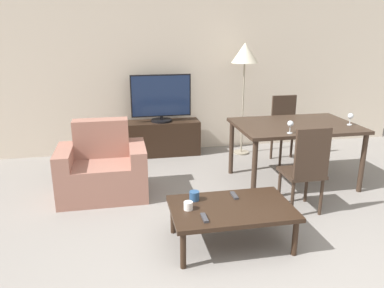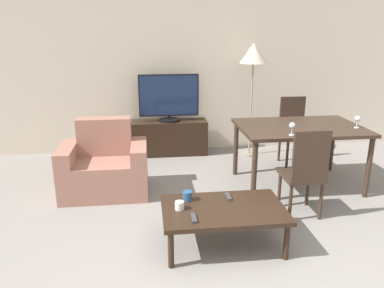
{
  "view_description": "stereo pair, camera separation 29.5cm",
  "coord_description": "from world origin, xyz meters",
  "px_view_note": "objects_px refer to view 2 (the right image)",
  "views": [
    {
      "loc": [
        -0.99,
        -2.08,
        1.89
      ],
      "look_at": [
        -0.22,
        1.85,
        0.65
      ],
      "focal_mm": 35.0,
      "sensor_mm": 36.0,
      "label": 1
    },
    {
      "loc": [
        -0.7,
        -2.13,
        1.89
      ],
      "look_at": [
        -0.22,
        1.85,
        0.65
      ],
      "focal_mm": 35.0,
      "sensor_mm": 36.0,
      "label": 2
    }
  ],
  "objects_px": {
    "coffee_table": "(223,211)",
    "remote_primary": "(194,218)",
    "remote_secondary": "(228,197)",
    "wine_glass_center": "(292,126)",
    "armchair": "(105,168)",
    "tv": "(169,98)",
    "dining_chair_near": "(305,170)",
    "dining_chair_far": "(294,128)",
    "floor_lamp": "(253,57)",
    "cup_colored_far": "(179,205)",
    "dining_table": "(300,132)",
    "wine_glass_left": "(358,119)",
    "tv_stand": "(170,137)",
    "cup_white_near": "(187,196)"
  },
  "relations": [
    {
      "from": "remote_secondary",
      "to": "wine_glass_left",
      "type": "xyz_separation_m",
      "value": [
        1.72,
        0.88,
        0.49
      ]
    },
    {
      "from": "dining_chair_near",
      "to": "wine_glass_center",
      "type": "relative_size",
      "value": 6.56
    },
    {
      "from": "dining_table",
      "to": "wine_glass_center",
      "type": "bearing_deg",
      "value": -123.83
    },
    {
      "from": "remote_primary",
      "to": "wine_glass_center",
      "type": "height_order",
      "value": "wine_glass_center"
    },
    {
      "from": "dining_chair_far",
      "to": "tv_stand",
      "type": "bearing_deg",
      "value": 161.04
    },
    {
      "from": "armchair",
      "to": "cup_colored_far",
      "type": "distance_m",
      "value": 1.5
    },
    {
      "from": "floor_lamp",
      "to": "wine_glass_center",
      "type": "xyz_separation_m",
      "value": [
        0.01,
        -1.62,
        -0.63
      ]
    },
    {
      "from": "remote_primary",
      "to": "cup_white_near",
      "type": "distance_m",
      "value": 0.37
    },
    {
      "from": "tv",
      "to": "dining_chair_far",
      "type": "distance_m",
      "value": 1.89
    },
    {
      "from": "tv",
      "to": "dining_chair_far",
      "type": "relative_size",
      "value": 0.94
    },
    {
      "from": "tv",
      "to": "coffee_table",
      "type": "bearing_deg",
      "value": -83.23
    },
    {
      "from": "tv",
      "to": "remote_primary",
      "type": "xyz_separation_m",
      "value": [
        0.03,
        -2.83,
        -0.5
      ]
    },
    {
      "from": "remote_primary",
      "to": "cup_colored_far",
      "type": "height_order",
      "value": "cup_colored_far"
    },
    {
      "from": "floor_lamp",
      "to": "remote_primary",
      "type": "relative_size",
      "value": 11.33
    },
    {
      "from": "dining_chair_near",
      "to": "remote_primary",
      "type": "height_order",
      "value": "dining_chair_near"
    },
    {
      "from": "tv",
      "to": "coffee_table",
      "type": "xyz_separation_m",
      "value": [
        0.32,
        -2.66,
        -0.55
      ]
    },
    {
      "from": "dining_chair_far",
      "to": "wine_glass_center",
      "type": "xyz_separation_m",
      "value": [
        -0.51,
        -1.2,
        0.35
      ]
    },
    {
      "from": "dining_table",
      "to": "dining_chair_far",
      "type": "distance_m",
      "value": 0.87
    },
    {
      "from": "dining_chair_near",
      "to": "wine_glass_left",
      "type": "distance_m",
      "value": 1.15
    },
    {
      "from": "coffee_table",
      "to": "remote_secondary",
      "type": "xyz_separation_m",
      "value": [
        0.09,
        0.19,
        0.05
      ]
    },
    {
      "from": "coffee_table",
      "to": "floor_lamp",
      "type": "distance_m",
      "value": 2.88
    },
    {
      "from": "armchair",
      "to": "wine_glass_center",
      "type": "bearing_deg",
      "value": -11.85
    },
    {
      "from": "wine_glass_left",
      "to": "wine_glass_center",
      "type": "bearing_deg",
      "value": -166.27
    },
    {
      "from": "coffee_table",
      "to": "remote_primary",
      "type": "bearing_deg",
      "value": -148.22
    },
    {
      "from": "coffee_table",
      "to": "remote_primary",
      "type": "relative_size",
      "value": 7.26
    },
    {
      "from": "wine_glass_left",
      "to": "tv_stand",
      "type": "bearing_deg",
      "value": 143.27
    },
    {
      "from": "cup_white_near",
      "to": "remote_primary",
      "type": "bearing_deg",
      "value": -87.93
    },
    {
      "from": "remote_secondary",
      "to": "armchair",
      "type": "bearing_deg",
      "value": 138.66
    },
    {
      "from": "remote_primary",
      "to": "tv_stand",
      "type": "bearing_deg",
      "value": 90.53
    },
    {
      "from": "coffee_table",
      "to": "remote_secondary",
      "type": "distance_m",
      "value": 0.22
    },
    {
      "from": "wine_glass_left",
      "to": "remote_primary",
      "type": "bearing_deg",
      "value": -149.17
    },
    {
      "from": "dining_chair_far",
      "to": "remote_primary",
      "type": "bearing_deg",
      "value": -127.73
    },
    {
      "from": "dining_table",
      "to": "cup_white_near",
      "type": "distance_m",
      "value": 1.84
    },
    {
      "from": "armchair",
      "to": "tv",
      "type": "distance_m",
      "value": 1.7
    },
    {
      "from": "remote_primary",
      "to": "dining_table",
      "type": "bearing_deg",
      "value": 43.97
    },
    {
      "from": "armchair",
      "to": "remote_secondary",
      "type": "distance_m",
      "value": 1.67
    },
    {
      "from": "dining_chair_far",
      "to": "floor_lamp",
      "type": "bearing_deg",
      "value": 141.24
    },
    {
      "from": "coffee_table",
      "to": "dining_chair_near",
      "type": "distance_m",
      "value": 1.04
    },
    {
      "from": "wine_glass_center",
      "to": "dining_chair_far",
      "type": "bearing_deg",
      "value": 66.77
    },
    {
      "from": "remote_primary",
      "to": "wine_glass_left",
      "type": "bearing_deg",
      "value": 30.83
    },
    {
      "from": "dining_chair_near",
      "to": "dining_chair_far",
      "type": "xyz_separation_m",
      "value": [
        0.51,
        1.63,
        0.0
      ]
    },
    {
      "from": "coffee_table",
      "to": "dining_chair_near",
      "type": "bearing_deg",
      "value": 24.73
    },
    {
      "from": "dining_chair_far",
      "to": "cup_colored_far",
      "type": "distance_m",
      "value": 2.74
    },
    {
      "from": "tv",
      "to": "cup_colored_far",
      "type": "height_order",
      "value": "tv"
    },
    {
      "from": "cup_white_near",
      "to": "wine_glass_left",
      "type": "relative_size",
      "value": 0.63
    },
    {
      "from": "remote_primary",
      "to": "dining_chair_near",
      "type": "bearing_deg",
      "value": 26.49
    },
    {
      "from": "tv_stand",
      "to": "dining_table",
      "type": "height_order",
      "value": "dining_table"
    },
    {
      "from": "coffee_table",
      "to": "cup_colored_far",
      "type": "bearing_deg",
      "value": 177.94
    },
    {
      "from": "remote_primary",
      "to": "wine_glass_center",
      "type": "xyz_separation_m",
      "value": [
        1.21,
        1.04,
        0.49
      ]
    },
    {
      "from": "floor_lamp",
      "to": "remote_primary",
      "type": "bearing_deg",
      "value": -114.43
    }
  ]
}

